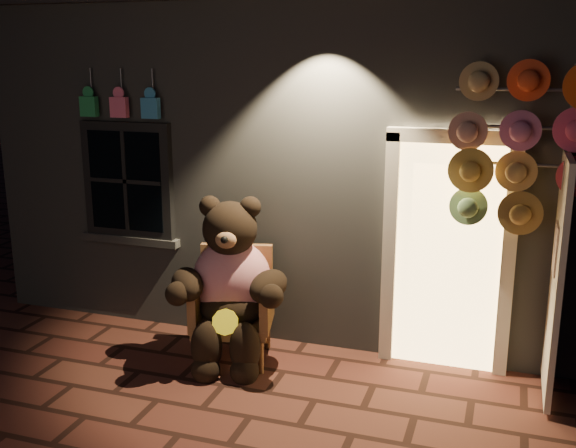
% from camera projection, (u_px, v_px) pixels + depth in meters
% --- Properties ---
extents(ground, '(60.00, 60.00, 0.00)m').
position_uv_depth(ground, '(250.00, 417.00, 5.38)').
color(ground, '#52291F').
rests_on(ground, ground).
extents(shop_building, '(7.30, 5.95, 3.51)m').
position_uv_depth(shop_building, '(363.00, 140.00, 8.61)').
color(shop_building, slate).
rests_on(shop_building, ground).
extents(wicker_armchair, '(0.85, 0.80, 1.05)m').
position_uv_depth(wicker_armchair, '(234.00, 304.00, 6.35)').
color(wicker_armchair, brown).
rests_on(wicker_armchair, ground).
extents(teddy_bear, '(1.14, 1.01, 1.62)m').
position_uv_depth(teddy_bear, '(230.00, 285.00, 6.16)').
color(teddy_bear, red).
rests_on(teddy_bear, ground).
extents(hat_rack, '(1.56, 0.22, 2.76)m').
position_uv_depth(hat_rack, '(543.00, 144.00, 5.40)').
color(hat_rack, '#59595E').
rests_on(hat_rack, ground).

